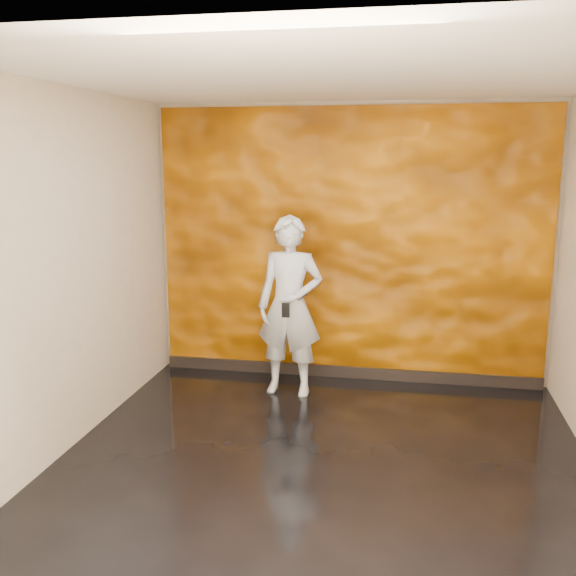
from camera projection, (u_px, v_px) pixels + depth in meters
name	position (u px, v px, depth m)	size (l,w,h in m)	color
room	(324.00, 281.00, 4.58)	(4.02, 4.02, 2.81)	black
feature_wall	(350.00, 246.00, 6.47)	(3.90, 0.06, 2.75)	#CA6E00
baseboard	(347.00, 372.00, 6.70)	(3.90, 0.04, 0.12)	black
man	(290.00, 306.00, 6.13)	(0.63, 0.41, 1.73)	#A7AFB8
phone	(286.00, 310.00, 5.87)	(0.07, 0.01, 0.14)	black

